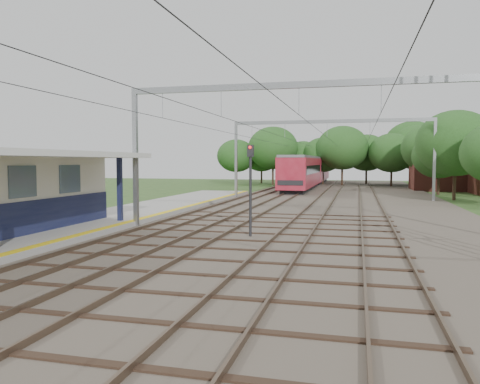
# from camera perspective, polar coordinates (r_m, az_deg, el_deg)

# --- Properties ---
(ground) EXTENTS (160.00, 160.00, 0.00)m
(ground) POSITION_cam_1_polar(r_m,az_deg,el_deg) (9.40, -27.10, -17.61)
(ground) COLOR #2D4C1E
(ground) RESTS_ON ground
(ballast_bed) EXTENTS (18.00, 90.00, 0.10)m
(ballast_bed) POSITION_cam_1_polar(r_m,az_deg,el_deg) (36.73, 11.21, -1.52)
(ballast_bed) COLOR #473D33
(ballast_bed) RESTS_ON ground
(platform) EXTENTS (5.00, 52.00, 0.35)m
(platform) POSITION_cam_1_polar(r_m,az_deg,el_deg) (24.70, -18.76, -3.88)
(platform) COLOR gray
(platform) RESTS_ON ground
(yellow_stripe) EXTENTS (0.45, 52.00, 0.01)m
(yellow_stripe) POSITION_cam_1_polar(r_m,az_deg,el_deg) (23.54, -14.16, -3.72)
(yellow_stripe) COLOR yellow
(yellow_stripe) RESTS_ON platform
(rail_tracks) EXTENTS (11.80, 88.00, 0.15)m
(rail_tracks) POSITION_cam_1_polar(r_m,az_deg,el_deg) (36.93, 7.33, -1.25)
(rail_tracks) COLOR brown
(rail_tracks) RESTS_ON ballast_bed
(catenary_system) EXTENTS (17.22, 88.00, 7.00)m
(catenary_system) POSITION_cam_1_polar(r_m,az_deg,el_deg) (31.99, 9.78, 7.53)
(catenary_system) COLOR gray
(catenary_system) RESTS_ON ground
(tree_band) EXTENTS (31.72, 30.88, 8.82)m
(tree_band) POSITION_cam_1_polar(r_m,az_deg,el_deg) (63.71, 12.39, 5.04)
(tree_band) COLOR #382619
(tree_band) RESTS_ON ground
(house_far) EXTENTS (8.00, 6.12, 8.66)m
(house_far) POSITION_cam_1_polar(r_m,az_deg,el_deg) (59.41, 24.03, 3.28)
(house_far) COLOR brown
(house_far) RESTS_ON ground
(train) EXTENTS (2.99, 37.26, 3.93)m
(train) POSITION_cam_1_polar(r_m,az_deg,el_deg) (64.12, 8.48, 2.63)
(train) COLOR black
(train) RESTS_ON ballast_bed
(signal_post) EXTENTS (0.28, 0.25, 4.08)m
(signal_post) POSITION_cam_1_polar(r_m,az_deg,el_deg) (20.24, 1.28, 1.31)
(signal_post) COLOR black
(signal_post) RESTS_ON ground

